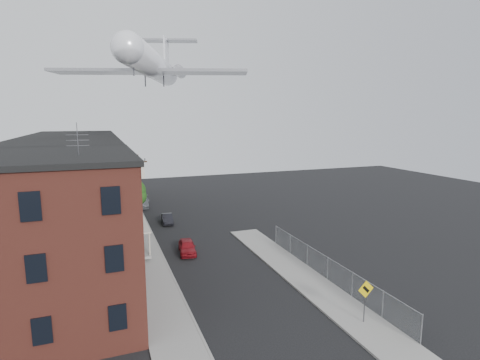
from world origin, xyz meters
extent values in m
plane|color=black|center=(0.00, 0.00, 0.00)|extent=(120.00, 120.00, 0.00)
cube|color=gray|center=(-5.50, 24.00, 0.06)|extent=(3.00, 62.00, 0.12)
cube|color=gray|center=(5.50, 6.00, 0.06)|extent=(3.00, 26.00, 0.12)
cube|color=gray|center=(-4.05, 24.00, 0.07)|extent=(0.15, 62.00, 0.14)
cube|color=gray|center=(4.05, 6.00, 0.07)|extent=(0.15, 26.00, 0.14)
cube|color=#361311|center=(-12.00, 7.00, 5.00)|extent=(10.00, 12.00, 10.00)
cube|color=black|center=(-12.00, 7.00, 10.15)|extent=(10.30, 12.30, 0.30)
cube|color=beige|center=(-6.92, 7.00, 9.70)|extent=(0.16, 12.20, 0.60)
cylinder|color=#515156|center=(-10.00, 5.00, 11.15)|extent=(0.04, 0.04, 2.00)
cube|color=slate|center=(-12.00, 16.50, 5.00)|extent=(10.00, 7.00, 10.00)
cube|color=black|center=(-12.00, 16.50, 10.15)|extent=(10.25, 7.00, 0.30)
cube|color=gray|center=(-6.10, 16.50, 0.55)|extent=(1.80, 6.40, 0.25)
cube|color=beige|center=(-6.10, 16.50, 2.75)|extent=(1.90, 6.50, 0.15)
cube|color=#6C6356|center=(-12.00, 23.50, 5.00)|extent=(10.00, 7.00, 10.00)
cube|color=black|center=(-12.00, 23.50, 10.15)|extent=(10.25, 7.00, 0.30)
cube|color=gray|center=(-6.10, 23.50, 0.55)|extent=(1.80, 6.40, 0.25)
cube|color=beige|center=(-6.10, 23.50, 2.75)|extent=(1.90, 6.50, 0.15)
cube|color=slate|center=(-12.00, 30.50, 5.00)|extent=(10.00, 7.00, 10.00)
cube|color=black|center=(-12.00, 30.50, 10.15)|extent=(10.25, 7.00, 0.30)
cube|color=gray|center=(-6.10, 30.50, 0.55)|extent=(1.80, 6.40, 0.25)
cube|color=beige|center=(-6.10, 30.50, 2.75)|extent=(1.90, 6.50, 0.15)
cube|color=#6C6356|center=(-12.00, 37.50, 5.00)|extent=(10.00, 7.00, 10.00)
cube|color=black|center=(-12.00, 37.50, 10.15)|extent=(10.25, 7.00, 0.30)
cube|color=gray|center=(-6.10, 37.50, 0.55)|extent=(1.80, 6.40, 0.25)
cube|color=beige|center=(-6.10, 37.50, 2.75)|extent=(1.90, 6.50, 0.15)
cube|color=slate|center=(-12.00, 44.50, 5.00)|extent=(10.00, 7.00, 10.00)
cube|color=black|center=(-12.00, 44.50, 10.15)|extent=(10.25, 7.00, 0.30)
cube|color=gray|center=(-6.10, 44.50, 0.55)|extent=(1.80, 6.40, 0.25)
cube|color=beige|center=(-6.10, 44.50, 2.75)|extent=(1.90, 6.50, 0.15)
cylinder|color=gray|center=(7.00, -4.00, 0.95)|extent=(0.06, 0.06, 1.90)
cylinder|color=gray|center=(7.00, -1.00, 0.95)|extent=(0.06, 0.06, 1.90)
cylinder|color=gray|center=(7.00, 2.00, 0.95)|extent=(0.06, 0.06, 1.90)
cylinder|color=gray|center=(7.00, 5.00, 0.95)|extent=(0.06, 0.06, 1.90)
cylinder|color=gray|center=(7.00, 8.00, 0.95)|extent=(0.06, 0.06, 1.90)
cylinder|color=gray|center=(7.00, 11.00, 0.95)|extent=(0.06, 0.06, 1.90)
cylinder|color=gray|center=(7.00, 14.00, 0.95)|extent=(0.06, 0.06, 1.90)
cube|color=gray|center=(7.00, 5.00, 1.85)|extent=(0.04, 18.00, 0.04)
cube|color=gray|center=(7.00, 5.00, 0.95)|extent=(0.02, 18.00, 1.80)
cylinder|color=#515156|center=(5.60, -1.00, 1.30)|extent=(0.07, 0.07, 2.60)
cube|color=yellow|center=(5.60, -1.04, 2.25)|extent=(1.10, 0.03, 1.10)
cube|color=black|center=(5.60, -1.06, 2.25)|extent=(0.52, 0.02, 0.52)
cylinder|color=black|center=(-5.60, 18.00, 4.50)|extent=(0.26, 0.26, 9.00)
cube|color=black|center=(-5.60, 18.00, 8.30)|extent=(1.80, 0.12, 0.12)
cylinder|color=black|center=(-6.30, 18.00, 8.50)|extent=(0.08, 0.08, 0.25)
cylinder|color=black|center=(-4.90, 18.00, 8.50)|extent=(0.08, 0.08, 0.25)
cylinder|color=black|center=(-5.40, 28.00, 1.20)|extent=(0.24, 0.24, 2.40)
sphere|color=#1A4612|center=(-5.40, 28.00, 3.60)|extent=(3.20, 3.20, 3.20)
sphere|color=#1A4612|center=(-4.90, 27.70, 3.04)|extent=(2.24, 2.24, 2.24)
imported|color=maroon|center=(-1.80, 14.60, 0.63)|extent=(1.93, 3.83, 1.25)
imported|color=black|center=(-1.80, 25.25, 0.56)|extent=(1.43, 3.48, 1.12)
imported|color=slate|center=(-3.60, 34.88, 0.66)|extent=(2.47, 4.79, 1.33)
cylinder|color=white|center=(-2.60, 27.04, 18.36)|extent=(9.69, 21.32, 2.87)
sphere|color=white|center=(-6.09, 16.84, 18.36)|extent=(2.87, 2.87, 2.87)
cone|color=white|center=(0.88, 37.23, 18.36)|extent=(3.59, 3.48, 2.87)
cube|color=#939399|center=(-3.04, 25.76, 17.46)|extent=(21.61, 10.54, 0.31)
cylinder|color=#939399|center=(-2.18, 34.95, 18.54)|extent=(2.52, 3.86, 1.44)
cylinder|color=#939399|center=(1.90, 33.56, 18.54)|extent=(2.52, 3.86, 1.44)
cube|color=white|center=(0.73, 36.81, 20.87)|extent=(1.32, 3.30, 5.03)
cube|color=#939399|center=(1.03, 37.66, 23.21)|extent=(8.83, 4.97, 0.22)
cylinder|color=#515156|center=(-5.51, 18.54, 16.74)|extent=(0.14, 0.14, 1.08)
camera|label=1|loc=(-8.91, -18.04, 12.41)|focal=28.00mm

